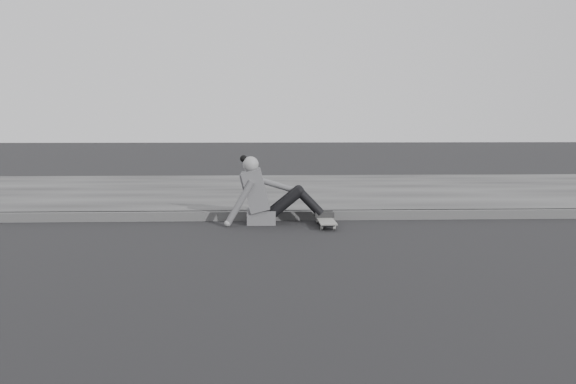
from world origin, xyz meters
The scene contains 5 objects.
ground centered at (0.00, 0.00, 0.00)m, with size 80.00×80.00×0.00m, color black.
curb centered at (0.00, 2.58, 0.06)m, with size 24.00×0.16×0.12m, color #474747.
sidewalk centered at (0.00, 5.60, 0.06)m, with size 24.00×6.00×0.12m, color #3C3C3C.
skateboard centered at (-1.20, 2.01, 0.07)m, with size 0.20×0.78×0.09m.
seated_woman centered at (-1.94, 2.26, 0.36)m, with size 1.38×0.46×0.88m.
Camera 1 is at (-2.04, -5.83, 1.26)m, focal length 40.00 mm.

